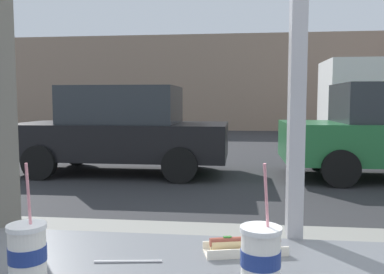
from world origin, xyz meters
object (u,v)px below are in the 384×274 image
soda_cup_right (27,252)px  parked_car_black (122,130)px  soda_cup_left (261,257)px  hotdog_tray_far (245,245)px

soda_cup_right → parked_car_black: bearing=104.5°
soda_cup_left → soda_cup_right: soda_cup_left is taller
soda_cup_right → parked_car_black: size_ratio=0.07×
parked_car_black → hotdog_tray_far: bearing=-70.7°
hotdog_tray_far → soda_cup_left: bearing=-81.7°
soda_cup_left → soda_cup_right: bearing=-176.5°
soda_cup_left → soda_cup_right: (-0.57, -0.04, -0.00)m
soda_cup_right → hotdog_tray_far: bearing=25.8°
soda_cup_right → soda_cup_left: bearing=3.5°
soda_cup_right → hotdog_tray_far: (0.54, 0.26, -0.05)m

